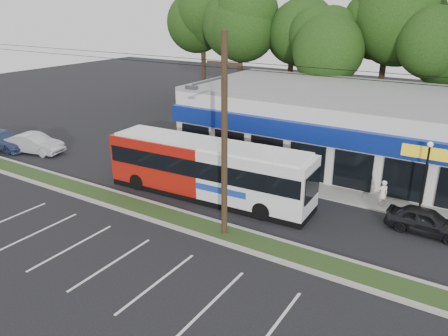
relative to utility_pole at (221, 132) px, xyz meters
name	(u,v)px	position (x,y,z in m)	size (l,w,h in m)	color
ground	(166,227)	(-2.83, -0.93, -5.41)	(120.00, 120.00, 0.00)	black
grass_strip	(178,219)	(-2.83, 0.07, -5.35)	(40.00, 1.60, 0.12)	#283C18
curb_south	(168,225)	(-2.83, -0.78, -5.34)	(40.00, 0.25, 0.14)	#9E9E93
curb_north	(187,213)	(-2.83, 0.92, -5.34)	(40.00, 0.25, 0.14)	#9E9E93
sidewalk	(318,190)	(2.17, 8.07, -5.36)	(32.00, 2.20, 0.10)	#9E9E93
strip_mall	(361,127)	(2.67, 14.99, -2.76)	(25.00, 12.55, 5.30)	silver
utility_pole	(221,132)	(0.00, 0.00, 0.00)	(50.00, 2.77, 10.00)	black
lamp_post	(426,170)	(8.17, 7.87, -2.74)	(0.30, 0.30, 4.25)	black
tree_line	(383,37)	(1.17, 25.07, 3.00)	(46.76, 6.76, 11.83)	black
metrobus	(208,168)	(-3.19, 3.57, -3.57)	(13.08, 3.38, 3.48)	#A2150C
car_dark	(426,221)	(8.79, 5.76, -4.75)	(1.57, 3.91, 1.33)	black
car_silver	(35,143)	(-19.58, 3.29, -4.64)	(1.65, 4.72, 1.56)	#B9BAC1
car_blue	(3,140)	(-22.64, 2.57, -4.66)	(2.10, 5.17, 1.50)	navy
pedestrian_a	(382,194)	(6.17, 7.57, -4.56)	(0.62, 0.41, 1.71)	white
pedestrian_b	(272,173)	(-0.83, 7.57, -4.66)	(0.73, 0.57, 1.51)	beige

